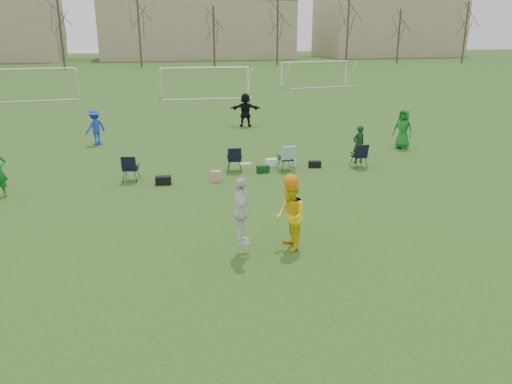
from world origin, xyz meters
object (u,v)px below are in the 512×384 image
object	(u,v)px
fielder_green_far	(403,129)
fielder_black	(245,110)
goal_left	(29,75)
center_contest	(272,213)
fielder_blue	(95,127)
goal_mid	(205,73)
goal_right	(315,67)

from	to	relation	value
fielder_green_far	fielder_black	bearing A→B (deg)	-179.50
goal_left	fielder_green_far	bearing A→B (deg)	-54.97
fielder_black	goal_left	xyz separation A→B (m)	(-14.12, 16.43, 0.97)
center_contest	goal_left	size ratio (longest dim) A/B	0.32
fielder_black	goal_left	size ratio (longest dim) A/B	0.26
fielder_green_far	fielder_blue	bearing A→B (deg)	-145.50
fielder_blue	fielder_green_far	distance (m)	14.62
fielder_blue	goal_mid	distance (m)	19.16
fielder_green_far	goal_right	size ratio (longest dim) A/B	0.25
fielder_green_far	goal_left	size ratio (longest dim) A/B	0.25
fielder_blue	center_contest	world-z (taller)	center_contest
fielder_green_far	fielder_black	xyz separation A→B (m)	(-5.84, 7.32, 0.03)
center_contest	goal_mid	size ratio (longest dim) A/B	0.32
fielder_blue	fielder_green_far	xyz separation A→B (m)	(13.95, -4.38, 0.07)
fielder_blue	fielder_black	distance (m)	8.63
fielder_black	goal_mid	size ratio (longest dim) A/B	0.26
goal_mid	center_contest	bearing A→B (deg)	-91.75
center_contest	goal_left	xyz separation A→B (m)	(-10.84, 33.40, 0.92)
center_contest	goal_mid	bearing A→B (deg)	84.25
fielder_black	goal_right	distance (m)	23.66
center_contest	goal_mid	world-z (taller)	goal_mid
fielder_black	center_contest	distance (m)	17.28
center_contest	goal_right	xyz separation A→B (m)	(15.16, 37.40, 0.92)
fielder_black	goal_right	size ratio (longest dim) A/B	0.26
goal_right	fielder_green_far	bearing A→B (deg)	-110.29
goal_left	goal_right	bearing A→B (deg)	3.75
fielder_green_far	center_contest	distance (m)	13.27
goal_left	goal_right	size ratio (longest dim) A/B	1.01
fielder_green_far	center_contest	bearing A→B (deg)	-81.46
goal_mid	fielder_green_far	bearing A→B (deg)	-70.70
fielder_green_far	goal_right	xyz separation A→B (m)	(6.05, 27.75, 1.00)
fielder_blue	goal_mid	world-z (taller)	goal_mid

